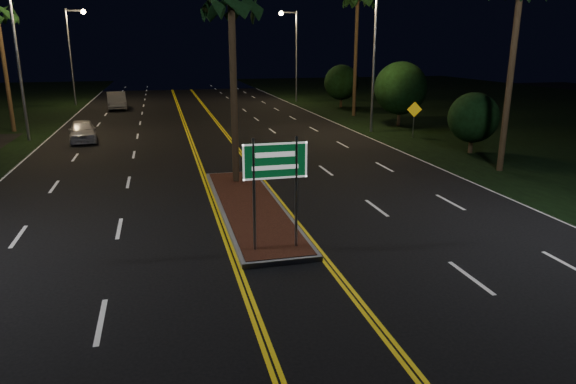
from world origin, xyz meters
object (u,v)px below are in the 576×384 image
object	(u,v)px
median_island	(250,207)
streetlight_left_far	(73,46)
streetlight_right_far	(293,46)
warning_sign	(414,115)
car_near	(82,129)
car_far	(116,99)
palm_right_far	(358,0)
shrub_far	(341,82)
streetlight_left_mid	(23,46)
palm_median	(231,4)
streetlight_right_mid	(369,46)
highway_sign	(275,171)
shrub_near	(473,118)
shrub_mid	(400,88)

from	to	relation	value
median_island	streetlight_left_far	xyz separation A→B (m)	(-10.61, 37.00, 5.57)
streetlight_right_far	warning_sign	size ratio (longest dim) A/B	3.93
car_near	car_far	size ratio (longest dim) A/B	0.85
car_near	palm_right_far	bearing A→B (deg)	11.85
median_island	shrub_far	bearing A→B (deg)	64.55
streetlight_right_far	warning_sign	bearing A→B (deg)	-84.85
streetlight_left_mid	warning_sign	size ratio (longest dim) A/B	3.93
palm_median	palm_right_far	size ratio (longest dim) A/B	0.81
streetlight_right_mid	streetlight_right_far	xyz separation A→B (m)	(0.00, 20.00, 0.00)
highway_sign	car_near	distance (m)	21.56
streetlight_right_far	warning_sign	world-z (taller)	streetlight_right_far
palm_median	palm_right_far	xyz separation A→B (m)	(12.80, 19.50, 1.87)
highway_sign	warning_sign	distance (m)	20.71
highway_sign	shrub_far	size ratio (longest dim) A/B	0.81
streetlight_left_far	streetlight_right_mid	size ratio (longest dim) A/B	1.00
warning_sign	highway_sign	bearing A→B (deg)	-119.35
streetlight_left_mid	palm_right_far	size ratio (longest dim) A/B	0.87
car_near	highway_sign	bearing A→B (deg)	-76.42
palm_median	car_far	xyz separation A→B (m)	(-6.81, 29.29, -6.38)
highway_sign	shrub_near	size ratio (longest dim) A/B	0.97
streetlight_left_far	highway_sign	bearing A→B (deg)	-75.56
median_island	streetlight_right_mid	xyz separation A→B (m)	(10.61, 15.00, 5.57)
streetlight_left_far	palm_median	distance (m)	35.18
streetlight_left_far	palm_median	xyz separation A→B (m)	(10.61, -33.50, 1.62)
streetlight_right_mid	shrub_far	bearing A→B (deg)	77.18
palm_right_far	car_near	distance (m)	23.24
car_far	warning_sign	xyz separation A→B (m)	(19.48, -20.64, 0.57)
car_near	streetlight_left_far	bearing A→B (deg)	90.60
shrub_near	shrub_mid	distance (m)	10.04
car_far	streetlight_right_mid	bearing A→B (deg)	-50.90
shrub_near	shrub_mid	size ratio (longest dim) A/B	0.71
streetlight_left_far	car_near	xyz separation A→B (m)	(2.94, -21.12, -4.89)
streetlight_left_mid	shrub_near	world-z (taller)	streetlight_left_mid
streetlight_left_mid	streetlight_right_mid	bearing A→B (deg)	-5.38
shrub_near	warning_sign	size ratio (longest dim) A/B	1.44
car_near	warning_sign	xyz separation A→B (m)	(20.35, -3.73, 0.71)
highway_sign	streetlight_right_far	size ratio (longest dim) A/B	0.36
streetlight_right_far	car_near	world-z (taller)	streetlight_right_far
median_island	car_near	world-z (taller)	car_near
palm_right_far	streetlight_right_mid	bearing A→B (deg)	-105.29
streetlight_left_far	warning_sign	distance (m)	34.31
highway_sign	median_island	bearing A→B (deg)	90.00
streetlight_left_mid	car_far	bearing A→B (deg)	76.45
streetlight_left_far	palm_right_far	size ratio (longest dim) A/B	0.87
palm_median	car_near	size ratio (longest dim) A/B	1.81
streetlight_right_far	streetlight_right_mid	bearing A→B (deg)	-90.00
median_island	streetlight_left_far	bearing A→B (deg)	106.00
median_island	car_near	bearing A→B (deg)	115.79
shrub_mid	shrub_far	xyz separation A→B (m)	(-0.20, 12.00, -0.39)
streetlight_right_mid	streetlight_left_mid	bearing A→B (deg)	174.62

